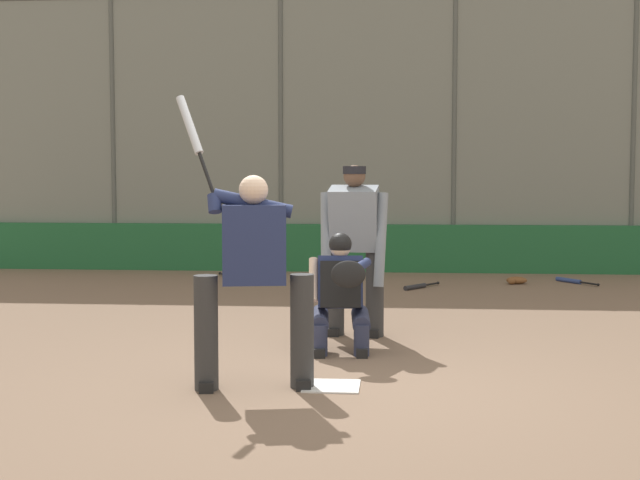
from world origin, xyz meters
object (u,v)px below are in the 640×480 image
(batter_at_plate, at_px, (253,273))
(umpire_home, at_px, (354,245))
(fielding_glove_on_dirt, at_px, (516,280))
(spare_bat_by_padding, at_px, (418,286))
(spare_bat_near_backstop, at_px, (572,281))
(catcher_behind_plate, at_px, (341,291))
(spare_bat_third_base_side, at_px, (231,277))

(batter_at_plate, relative_size, umpire_home, 1.31)
(fielding_glove_on_dirt, bearing_deg, umpire_home, 63.63)
(umpire_home, relative_size, spare_bat_by_padding, 2.46)
(spare_bat_near_backstop, height_order, spare_bat_by_padding, same)
(catcher_behind_plate, relative_size, umpire_home, 0.64)
(umpire_home, height_order, spare_bat_by_padding, umpire_home)
(spare_bat_third_base_side, bearing_deg, umpire_home, -5.91)
(batter_at_plate, xyz_separation_m, spare_bat_third_base_side, (1.46, -6.90, -0.85))
(catcher_behind_plate, relative_size, spare_bat_near_backstop, 1.48)
(umpire_home, xyz_separation_m, spare_bat_near_backstop, (-3.02, -4.58, -0.89))
(spare_bat_near_backstop, height_order, spare_bat_third_base_side, same)
(batter_at_plate, xyz_separation_m, spare_bat_near_backstop, (-3.68, -6.80, -0.85))
(spare_bat_near_backstop, relative_size, fielding_glove_on_dirt, 2.42)
(spare_bat_by_padding, bearing_deg, spare_bat_near_backstop, 146.49)
(spare_bat_by_padding, bearing_deg, catcher_behind_plate, 26.40)
(umpire_home, bearing_deg, batter_at_plate, 79.07)
(batter_at_plate, bearing_deg, spare_bat_by_padding, -113.56)
(spare_bat_by_padding, bearing_deg, umpire_home, 25.51)
(catcher_behind_plate, xyz_separation_m, fielding_glove_on_dirt, (-2.27, -5.22, -0.51))
(catcher_behind_plate, xyz_separation_m, umpire_home, (-0.09, -0.82, 0.36))
(spare_bat_by_padding, distance_m, fielding_glove_on_dirt, 1.59)
(batter_at_plate, relative_size, fielding_glove_on_dirt, 7.36)
(batter_at_plate, bearing_deg, umpire_home, -117.09)
(catcher_behind_plate, distance_m, spare_bat_third_base_side, 5.90)
(spare_bat_by_padding, distance_m, spare_bat_third_base_side, 3.00)
(catcher_behind_plate, distance_m, spare_bat_near_backstop, 6.26)
(catcher_behind_plate, height_order, spare_bat_third_base_side, catcher_behind_plate)
(batter_at_plate, height_order, umpire_home, batter_at_plate)
(fielding_glove_on_dirt, bearing_deg, spare_bat_near_backstop, -167.50)
(umpire_home, bearing_deg, fielding_glove_on_dirt, -110.66)
(spare_bat_third_base_side, bearing_deg, spare_bat_near_backstop, 58.57)
(spare_bat_near_backstop, relative_size, spare_bat_third_base_side, 1.00)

